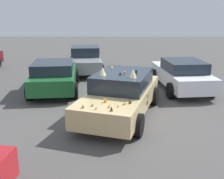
{
  "coord_description": "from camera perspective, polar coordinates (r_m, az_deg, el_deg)",
  "views": [
    {
      "loc": [
        -8.63,
        0.3,
        3.4
      ],
      "look_at": [
        0.0,
        0.3,
        0.9
      ],
      "focal_mm": 43.35,
      "sensor_mm": 36.0,
      "label": 1
    }
  ],
  "objects": [
    {
      "name": "parked_sedan_near_right",
      "position": [
        12.06,
        -12.05,
        2.9
      ],
      "size": [
        4.14,
        2.36,
        1.36
      ],
      "rotation": [
        0.0,
        0.0,
        0.11
      ],
      "color": "#1E602D",
      "rests_on": "ground"
    },
    {
      "name": "parked_sedan_near_left",
      "position": [
        15.85,
        -5.61,
        6.31
      ],
      "size": [
        4.45,
        2.28,
        1.45
      ],
      "rotation": [
        0.0,
        0.0,
        3.24
      ],
      "color": "gray",
      "rests_on": "ground"
    },
    {
      "name": "art_car_decorated",
      "position": [
        9.08,
        1.99,
        -0.89
      ],
      "size": [
        4.94,
        3.11,
        1.71
      ],
      "rotation": [
        0.0,
        0.0,
        2.83
      ],
      "color": "#D8BC7F",
      "rests_on": "ground"
    },
    {
      "name": "parked_sedan_row_back_far",
      "position": [
        12.47,
        14.45,
        3.12
      ],
      "size": [
        4.37,
        2.27,
        1.36
      ],
      "rotation": [
        0.0,
        0.0,
        0.1
      ],
      "color": "white",
      "rests_on": "ground"
    },
    {
      "name": "ground_plane",
      "position": [
        9.28,
        1.86,
        -5.35
      ],
      "size": [
        60.0,
        60.0,
        0.0
      ],
      "primitive_type": "plane",
      "color": "#514F4C"
    }
  ]
}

